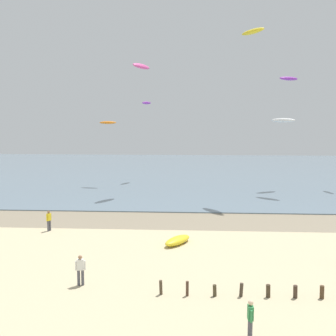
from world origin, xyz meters
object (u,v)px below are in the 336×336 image
at_px(person_nearest_camera, 49,220).
at_px(kite_aloft_2, 141,66).
at_px(kite_aloft_5, 283,120).
at_px(kite_aloft_0, 289,79).
at_px(kite_aloft_4, 253,32).
at_px(person_mid_beach, 250,319).
at_px(grounded_kite, 177,240).
at_px(kite_aloft_6, 108,123).
at_px(person_by_waterline, 80,269).
at_px(kite_aloft_1, 146,103).

height_order(person_nearest_camera, kite_aloft_2, kite_aloft_2).
bearing_deg(kite_aloft_2, kite_aloft_5, 118.52).
xyz_separation_m(kite_aloft_0, kite_aloft_4, (-6.34, -9.96, 4.04)).
height_order(person_mid_beach, grounded_kite, person_mid_beach).
bearing_deg(kite_aloft_6, kite_aloft_2, -41.06).
distance_m(grounded_kite, kite_aloft_6, 30.37).
bearing_deg(kite_aloft_0, kite_aloft_6, -30.09).
bearing_deg(person_by_waterline, kite_aloft_4, 62.94).
distance_m(person_nearest_camera, person_mid_beach, 21.38).
xyz_separation_m(person_nearest_camera, kite_aloft_4, (18.36, 13.92, 17.93)).
bearing_deg(person_by_waterline, kite_aloft_6, 99.29).
distance_m(person_mid_beach, grounded_kite, 13.43).
bearing_deg(person_mid_beach, kite_aloft_2, 104.54).
bearing_deg(kite_aloft_0, kite_aloft_1, -44.77).
relative_size(person_nearest_camera, kite_aloft_2, 0.52).
bearing_deg(kite_aloft_0, person_nearest_camera, 14.36).
xyz_separation_m(person_nearest_camera, kite_aloft_5, (22.76, 17.72, 8.29)).
height_order(person_by_waterline, kite_aloft_5, kite_aloft_5).
relative_size(kite_aloft_4, kite_aloft_5, 1.09).
bearing_deg(person_nearest_camera, kite_aloft_0, 44.04).
distance_m(person_by_waterline, kite_aloft_2, 31.92).
xyz_separation_m(person_mid_beach, person_by_waterline, (-8.55, 5.09, 0.00)).
xyz_separation_m(person_by_waterline, kite_aloft_1, (-0.83, 40.08, 10.96)).
xyz_separation_m(kite_aloft_1, kite_aloft_4, (13.49, -15.30, 6.96)).
bearing_deg(person_mid_beach, kite_aloft_5, 75.80).
bearing_deg(kite_aloft_5, kite_aloft_4, -98.76).
bearing_deg(person_nearest_camera, person_by_waterline, -62.28).
xyz_separation_m(kite_aloft_2, kite_aloft_6, (-5.60, 6.63, -6.78)).
height_order(grounded_kite, kite_aloft_1, kite_aloft_1).
height_order(kite_aloft_2, kite_aloft_4, kite_aloft_4).
height_order(grounded_kite, kite_aloft_6, kite_aloft_6).
relative_size(kite_aloft_4, kite_aloft_6, 1.38).
bearing_deg(person_by_waterline, grounded_kite, 57.20).
height_order(person_nearest_camera, grounded_kite, person_nearest_camera).
height_order(person_by_waterline, kite_aloft_6, kite_aloft_6).
bearing_deg(person_mid_beach, person_nearest_camera, 131.79).
relative_size(kite_aloft_0, kite_aloft_5, 0.98).
xyz_separation_m(person_mid_beach, kite_aloft_6, (-14.26, 40.00, 8.01)).
bearing_deg(person_by_waterline, kite_aloft_5, 59.16).
bearing_deg(kite_aloft_6, grounded_kite, -59.55).
bearing_deg(kite_aloft_5, kite_aloft_0, 113.06).
distance_m(grounded_kite, kite_aloft_2, 26.11).
xyz_separation_m(person_mid_beach, kite_aloft_2, (-8.66, 33.37, 14.79)).
height_order(person_mid_beach, kite_aloft_5, kite_aloft_5).
relative_size(person_nearest_camera, kite_aloft_6, 0.69).
height_order(kite_aloft_0, kite_aloft_6, kite_aloft_0).
bearing_deg(grounded_kite, kite_aloft_2, 46.07).
xyz_separation_m(grounded_kite, kite_aloft_2, (-5.18, 20.42, 15.42)).
bearing_deg(kite_aloft_4, kite_aloft_6, -152.63).
xyz_separation_m(kite_aloft_5, kite_aloft_6, (-22.77, 6.33, -0.28)).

